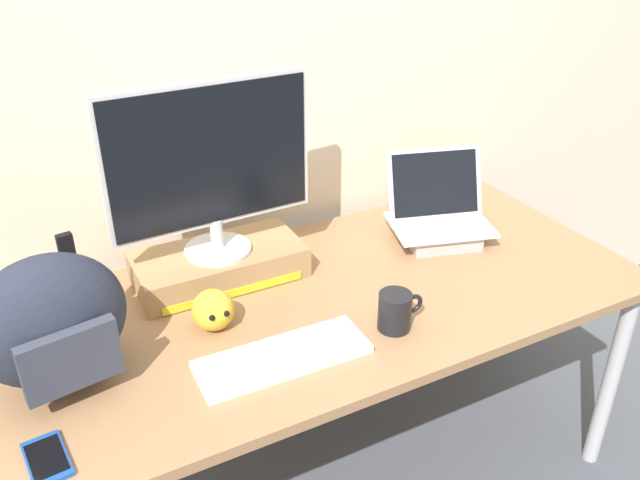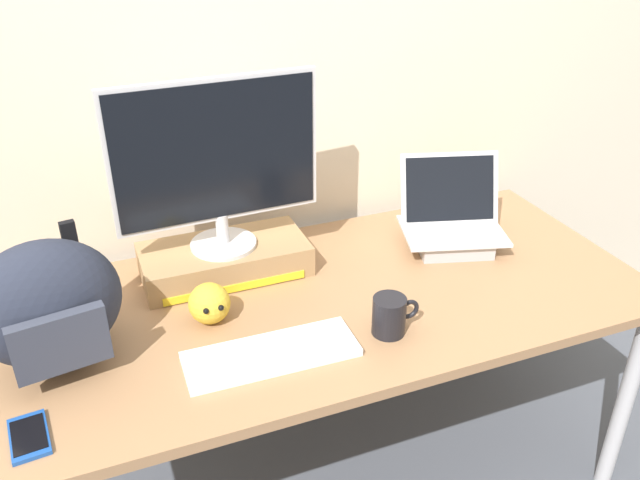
{
  "view_description": "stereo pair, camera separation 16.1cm",
  "coord_description": "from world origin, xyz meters",
  "px_view_note": "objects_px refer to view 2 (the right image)",
  "views": [
    {
      "loc": [
        -0.71,
        -1.35,
        1.75
      ],
      "look_at": [
        0.0,
        0.0,
        0.91
      ],
      "focal_mm": 36.74,
      "sensor_mm": 36.0,
      "label": 1
    },
    {
      "loc": [
        -0.56,
        -1.42,
        1.75
      ],
      "look_at": [
        0.0,
        0.0,
        0.91
      ],
      "focal_mm": 36.74,
      "sensor_mm": 36.0,
      "label": 2
    }
  ],
  "objects_px": {
    "messenger_backpack": "(47,305)",
    "plush_toy": "(210,304)",
    "external_keyboard": "(271,354)",
    "cell_phone": "(29,436)",
    "coffee_mug": "(390,315)",
    "open_laptop": "(451,229)",
    "desktop_monitor": "(217,161)",
    "toner_box_yellow": "(225,259)"
  },
  "relations": [
    {
      "from": "toner_box_yellow",
      "to": "plush_toy",
      "type": "height_order",
      "value": "plush_toy"
    },
    {
      "from": "toner_box_yellow",
      "to": "external_keyboard",
      "type": "distance_m",
      "value": 0.43
    },
    {
      "from": "toner_box_yellow",
      "to": "open_laptop",
      "type": "relative_size",
      "value": 1.32
    },
    {
      "from": "desktop_monitor",
      "to": "messenger_backpack",
      "type": "relative_size",
      "value": 1.53
    },
    {
      "from": "desktop_monitor",
      "to": "plush_toy",
      "type": "distance_m",
      "value": 0.39
    },
    {
      "from": "coffee_mug",
      "to": "plush_toy",
      "type": "height_order",
      "value": "plush_toy"
    },
    {
      "from": "desktop_monitor",
      "to": "open_laptop",
      "type": "bearing_deg",
      "value": -9.75
    },
    {
      "from": "open_laptop",
      "to": "cell_phone",
      "type": "relative_size",
      "value": 2.58
    },
    {
      "from": "external_keyboard",
      "to": "cell_phone",
      "type": "height_order",
      "value": "external_keyboard"
    },
    {
      "from": "open_laptop",
      "to": "cell_phone",
      "type": "height_order",
      "value": "open_laptop"
    },
    {
      "from": "desktop_monitor",
      "to": "messenger_backpack",
      "type": "distance_m",
      "value": 0.57
    },
    {
      "from": "open_laptop",
      "to": "external_keyboard",
      "type": "distance_m",
      "value": 0.78
    },
    {
      "from": "coffee_mug",
      "to": "toner_box_yellow",
      "type": "bearing_deg",
      "value": 125.74
    },
    {
      "from": "external_keyboard",
      "to": "coffee_mug",
      "type": "xyz_separation_m",
      "value": [
        0.31,
        -0.01,
        0.04
      ]
    },
    {
      "from": "desktop_monitor",
      "to": "plush_toy",
      "type": "relative_size",
      "value": 5.27
    },
    {
      "from": "messenger_backpack",
      "to": "cell_phone",
      "type": "xyz_separation_m",
      "value": [
        -0.07,
        -0.25,
        -0.15
      ]
    },
    {
      "from": "toner_box_yellow",
      "to": "open_laptop",
      "type": "bearing_deg",
      "value": -7.85
    },
    {
      "from": "messenger_backpack",
      "to": "plush_toy",
      "type": "bearing_deg",
      "value": -7.54
    },
    {
      "from": "messenger_backpack",
      "to": "coffee_mug",
      "type": "bearing_deg",
      "value": -23.56
    },
    {
      "from": "cell_phone",
      "to": "plush_toy",
      "type": "xyz_separation_m",
      "value": [
        0.45,
        0.27,
        0.05
      ]
    },
    {
      "from": "desktop_monitor",
      "to": "open_laptop",
      "type": "distance_m",
      "value": 0.77
    },
    {
      "from": "coffee_mug",
      "to": "desktop_monitor",
      "type": "bearing_deg",
      "value": 125.81
    },
    {
      "from": "toner_box_yellow",
      "to": "open_laptop",
      "type": "height_order",
      "value": "open_laptop"
    },
    {
      "from": "messenger_backpack",
      "to": "cell_phone",
      "type": "bearing_deg",
      "value": -114.69
    },
    {
      "from": "cell_phone",
      "to": "plush_toy",
      "type": "relative_size",
      "value": 1.29
    },
    {
      "from": "external_keyboard",
      "to": "plush_toy",
      "type": "xyz_separation_m",
      "value": [
        -0.1,
        0.2,
        0.04
      ]
    },
    {
      "from": "open_laptop",
      "to": "messenger_backpack",
      "type": "relative_size",
      "value": 0.97
    },
    {
      "from": "toner_box_yellow",
      "to": "external_keyboard",
      "type": "bearing_deg",
      "value": -89.48
    },
    {
      "from": "toner_box_yellow",
      "to": "cell_phone",
      "type": "relative_size",
      "value": 3.4
    },
    {
      "from": "external_keyboard",
      "to": "desktop_monitor",
      "type": "bearing_deg",
      "value": 91.78
    },
    {
      "from": "toner_box_yellow",
      "to": "cell_phone",
      "type": "bearing_deg",
      "value": -137.98
    },
    {
      "from": "external_keyboard",
      "to": "plush_toy",
      "type": "distance_m",
      "value": 0.23
    },
    {
      "from": "coffee_mug",
      "to": "plush_toy",
      "type": "distance_m",
      "value": 0.47
    },
    {
      "from": "open_laptop",
      "to": "external_keyboard",
      "type": "height_order",
      "value": "open_laptop"
    },
    {
      "from": "open_laptop",
      "to": "messenger_backpack",
      "type": "xyz_separation_m",
      "value": [
        -1.18,
        -0.14,
        0.1
      ]
    },
    {
      "from": "desktop_monitor",
      "to": "open_laptop",
      "type": "relative_size",
      "value": 1.59
    },
    {
      "from": "external_keyboard",
      "to": "plush_toy",
      "type": "bearing_deg",
      "value": 118.27
    },
    {
      "from": "desktop_monitor",
      "to": "external_keyboard",
      "type": "distance_m",
      "value": 0.55
    },
    {
      "from": "desktop_monitor",
      "to": "cell_phone",
      "type": "relative_size",
      "value": 4.09
    },
    {
      "from": "messenger_backpack",
      "to": "coffee_mug",
      "type": "relative_size",
      "value": 2.94
    },
    {
      "from": "external_keyboard",
      "to": "coffee_mug",
      "type": "distance_m",
      "value": 0.32
    },
    {
      "from": "external_keyboard",
      "to": "coffee_mug",
      "type": "height_order",
      "value": "coffee_mug"
    }
  ]
}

